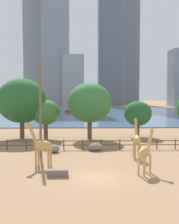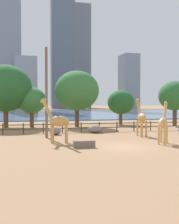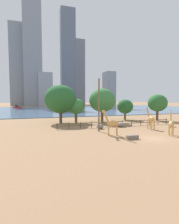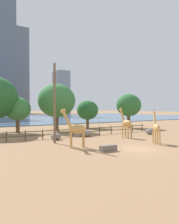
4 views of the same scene
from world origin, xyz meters
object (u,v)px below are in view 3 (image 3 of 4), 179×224
Objects in this scene: utility_pole at (99,105)px; boulder_small at (100,127)px; giraffe_young at (151,119)px; tree_right_tall at (76,106)px; feeding_trough at (132,137)px; tree_left_small at (60,99)px; boat_ferry at (17,107)px; boulder_near_fence at (171,125)px; boulder_by_pole at (121,125)px; giraffe_tall at (112,123)px; tree_center_broad at (125,107)px; boat_sailboat at (55,108)px; tree_right_small at (158,103)px; giraffe_companion at (171,124)px; tree_left_large at (102,100)px.

utility_pole reaches higher than boulder_small.
tree_right_tall reaches higher than giraffe_young.
boulder_small is (1.19, 2.45, -4.36)m from utility_pole.
feeding_trough is 23.10m from tree_left_small.
tree_right_tall is 79.52m from boat_ferry.
boulder_near_fence is 15.98m from feeding_trough.
giraffe_tall is at bearing -126.99° from boulder_by_pole.
boulder_small is at bearing -74.88° from giraffe_tall.
boulder_by_pole is 16.23m from tree_left_small.
boulder_by_pole is 0.30× the size of tree_center_broad.
feeding_trough is 81.14m from boat_sailboat.
tree_right_small is at bearing 26.45° from utility_pole.
giraffe_young reaches higher than feeding_trough.
tree_center_broad reaches higher than boat_sailboat.
boat_sailboat is (-9.57, 80.42, -1.02)m from giraffe_companion.
giraffe_companion is at bearing -132.67° from boulder_near_fence.
utility_pole is 13.32m from tree_right_tall.
tree_center_broad is at bearing 57.38° from boulder_by_pole.
giraffe_tall is at bearing -106.63° from tree_left_large.
giraffe_companion is 0.67× the size of tree_right_tall.
giraffe_young is at bearing -20.32° from boulder_small.
boulder_near_fence is 17.30m from tree_left_large.
tree_left_small is at bearing 110.06° from utility_pole.
tree_left_small is (-15.11, 20.41, 3.99)m from giraffe_companion.
tree_left_large reaches higher than giraffe_young.
tree_left_small is 60.46m from boat_sailboat.
tree_right_tall is at bearing 90.31° from boat_sailboat.
tree_left_small is (-4.99, 13.67, 1.08)m from utility_pole.
boulder_near_fence is 0.22× the size of tree_right_tall.
giraffe_companion is 0.69× the size of tree_center_broad.
tree_right_tall is at bearing 143.66° from boulder_near_fence.
giraffe_tall is at bearing -72.19° from tree_left_small.
giraffe_young is 75.33m from boat_sailboat.
boulder_small is (-5.07, -0.85, -0.02)m from boulder_by_pole.
tree_right_small is (15.12, 7.34, 4.34)m from boulder_by_pole.
tree_center_broad is (3.59, 21.68, 1.86)m from giraffe_companion.
tree_right_tall reaches higher than boat_sailboat.
utility_pole is (-10.47, 0.99, 2.75)m from giraffe_young.
boulder_near_fence is (15.83, 4.29, -1.58)m from giraffe_tall.
giraffe_young is 16.18m from tree_right_small.
tree_left_large is at bearing -4.56° from tree_right_tall.
tree_right_tall is at bearing 44.11° from giraffe_young.
boulder_small is 17.99m from tree_center_broad.
giraffe_tall is at bearing -164.83° from boulder_near_fence.
tree_right_small is (26.37, -3.03, -1.07)m from tree_left_small.
tree_center_broad is at bearing 15.62° from tree_left_large.
boat_ferry reaches higher than boat_sailboat.
feeding_trough is (1.33, -9.89, -0.17)m from boulder_small.
giraffe_companion is 2.87× the size of boulder_small.
tree_center_broad is 8.86m from tree_right_small.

